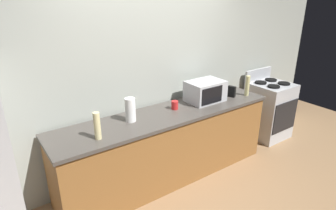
# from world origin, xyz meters

# --- Properties ---
(ground_plane) EXTENTS (8.00, 8.00, 0.00)m
(ground_plane) POSITION_xyz_m (0.00, 0.00, 0.00)
(ground_plane) COLOR #93704C
(back_wall) EXTENTS (6.40, 0.10, 2.70)m
(back_wall) POSITION_xyz_m (0.00, 0.81, 1.35)
(back_wall) COLOR #9EA399
(back_wall) RESTS_ON ground_plane
(counter_run) EXTENTS (2.84, 0.64, 0.90)m
(counter_run) POSITION_xyz_m (0.00, 0.40, 0.45)
(counter_run) COLOR brown
(counter_run) RESTS_ON ground_plane
(stove_range) EXTENTS (0.60, 0.61, 1.08)m
(stove_range) POSITION_xyz_m (2.00, 0.40, 0.46)
(stove_range) COLOR #B7BABF
(stove_range) RESTS_ON ground_plane
(microwave) EXTENTS (0.48, 0.35, 0.27)m
(microwave) POSITION_xyz_m (0.63, 0.45, 1.04)
(microwave) COLOR #B7BABF
(microwave) RESTS_ON counter_run
(paper_towel_roll) EXTENTS (0.12, 0.12, 0.27)m
(paper_towel_roll) POSITION_xyz_m (-0.47, 0.45, 1.04)
(paper_towel_roll) COLOR white
(paper_towel_roll) RESTS_ON counter_run
(cordless_phone) EXTENTS (0.08, 0.12, 0.15)m
(cordless_phone) POSITION_xyz_m (1.03, 0.36, 0.98)
(cordless_phone) COLOR black
(cordless_phone) RESTS_ON counter_run
(bottle_hand_soap) EXTENTS (0.07, 0.07, 0.28)m
(bottle_hand_soap) POSITION_xyz_m (-0.93, 0.27, 1.04)
(bottle_hand_soap) COLOR beige
(bottle_hand_soap) RESTS_ON counter_run
(bottle_vinegar) EXTENTS (0.06, 0.06, 0.28)m
(bottle_vinegar) POSITION_xyz_m (1.25, 0.27, 1.04)
(bottle_vinegar) COLOR beige
(bottle_vinegar) RESTS_ON counter_run
(mug_red) EXTENTS (0.08, 0.08, 0.10)m
(mug_red) POSITION_xyz_m (0.14, 0.45, 0.95)
(mug_red) COLOR red
(mug_red) RESTS_ON counter_run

